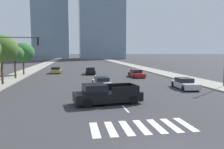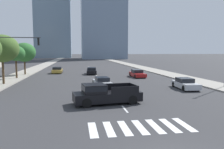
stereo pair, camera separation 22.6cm
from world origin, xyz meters
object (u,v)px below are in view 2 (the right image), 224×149
sedan_gold_1 (57,70)px  street_tree_third (16,53)px  pickup_truck (104,94)px  street_tree_second (2,49)px  traffic_signal_far (13,51)px  sedan_black_0 (92,71)px  sedan_silver_2 (102,82)px  street_tree_fourth (24,52)px  sedan_silver_4 (185,84)px  sedan_red_3 (137,74)px

sedan_gold_1 → street_tree_third: street_tree_third is taller
pickup_truck → street_tree_second: street_tree_second is taller
traffic_signal_far → sedan_black_0: bearing=56.6°
traffic_signal_far → street_tree_second: 3.99m
sedan_silver_2 → street_tree_fourth: 20.28m
street_tree_second → pickup_truck: bearing=-47.0°
sedan_black_0 → sedan_silver_4: bearing=-149.2°
pickup_truck → sedan_black_0: size_ratio=1.23×
sedan_silver_4 → traffic_signal_far: bearing=-95.7°
sedan_black_0 → street_tree_fourth: street_tree_fourth is taller
traffic_signal_far → street_tree_third: 9.91m
sedan_silver_4 → street_tree_fourth: street_tree_fourth is taller
sedan_silver_2 → street_tree_fourth: bearing=34.2°
sedan_red_3 → sedan_gold_1: bearing=-123.9°
pickup_truck → street_tree_fourth: street_tree_fourth is taller
sedan_gold_1 → sedan_silver_2: 19.78m
sedan_black_0 → sedan_silver_4: size_ratio=1.05×
sedan_red_3 → sedan_silver_4: 12.66m
sedan_red_3 → sedan_silver_2: bearing=-38.3°
sedan_silver_2 → street_tree_second: size_ratio=0.72×
sedan_gold_1 → sedan_silver_4: 27.12m
sedan_red_3 → street_tree_third: street_tree_third is taller
sedan_black_0 → sedan_gold_1: (-6.69, 3.15, -0.03)m
sedan_gold_1 → traffic_signal_far: 19.08m
pickup_truck → sedan_silver_2: bearing=-103.1°
street_tree_fourth → traffic_signal_far: bearing=-81.9°
sedan_black_0 → sedan_silver_2: (0.23, -15.38, -0.04)m
pickup_truck → sedan_red_3: bearing=-121.3°
street_tree_second → sedan_red_3: bearing=16.7°
street_tree_fourth → sedan_red_3: bearing=-17.6°
sedan_red_3 → street_tree_fourth: (-19.65, 6.24, 3.61)m
sedan_black_0 → sedan_red_3: size_ratio=0.98×
pickup_truck → sedan_silver_4: 11.83m
sedan_red_3 → traffic_signal_far: (-17.44, -9.19, 3.83)m
sedan_silver_4 → sedan_red_3: bearing=-166.1°
traffic_signal_far → street_tree_second: (-2.21, 3.31, 0.29)m
sedan_red_3 → street_tree_second: street_tree_second is taller
sedan_gold_1 → pickup_truck: bearing=-167.2°
pickup_truck → street_tree_fourth: bearing=-72.3°
sedan_silver_2 → sedan_silver_4: size_ratio=1.03×
traffic_signal_far → sedan_silver_2: bearing=-0.8°
sedan_gold_1 → street_tree_third: size_ratio=0.86×
sedan_gold_1 → street_tree_fourth: street_tree_fourth is taller
traffic_signal_far → street_tree_second: size_ratio=0.97×
sedan_silver_2 → traffic_signal_far: size_ratio=0.74×
sedan_black_0 → street_tree_second: size_ratio=0.74×
sedan_silver_4 → street_tree_fourth: size_ratio=0.77×
sedan_red_3 → street_tree_third: (-19.65, 0.47, 3.44)m
pickup_truck → street_tree_fourth: 27.37m
sedan_silver_2 → sedan_black_0: bearing=-3.7°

